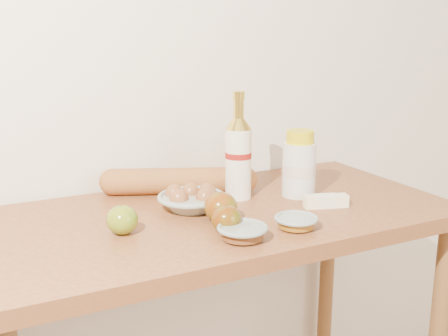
{
  "coord_description": "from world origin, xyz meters",
  "views": [
    {
      "loc": [
        -0.6,
        -0.04,
        1.36
      ],
      "look_at": [
        0.0,
        1.15,
        1.02
      ],
      "focal_mm": 45.0,
      "sensor_mm": 36.0,
      "label": 1
    }
  ],
  "objects": [
    {
      "name": "sugar_bowl",
      "position": [
        -0.04,
        0.98,
        0.92
      ],
      "size": [
        0.12,
        0.12,
        0.03
      ],
      "rotation": [
        0.0,
        0.0,
        -0.08
      ],
      "color": "gray",
      "rests_on": "table"
    },
    {
      "name": "bourbon_bottle",
      "position": [
        0.1,
        1.26,
        1.02
      ],
      "size": [
        0.09,
        0.09,
        0.29
      ],
      "rotation": [
        0.0,
        0.0,
        0.39
      ],
      "color": "#EFE6CA",
      "rests_on": "table"
    },
    {
      "name": "butter_stick",
      "position": [
        0.26,
        1.08,
        0.92
      ],
      "size": [
        0.12,
        0.06,
        0.03
      ],
      "rotation": [
        0.0,
        0.0,
        -0.3
      ],
      "color": "#FAEDC1",
      "rests_on": "table"
    },
    {
      "name": "table",
      "position": [
        0.0,
        1.18,
        0.78
      ],
      "size": [
        1.2,
        0.6,
        0.9
      ],
      "color": "#975930",
      "rests_on": "ground"
    },
    {
      "name": "apple_redgreen_front",
      "position": [
        -0.05,
        1.04,
        0.93
      ],
      "size": [
        0.08,
        0.08,
        0.06
      ],
      "rotation": [
        0.0,
        0.0,
        -0.25
      ],
      "color": "maroon",
      "rests_on": "table"
    },
    {
      "name": "apple_yellowgreen",
      "position": [
        -0.27,
        1.14,
        0.93
      ],
      "size": [
        0.09,
        0.09,
        0.07
      ],
      "rotation": [
        0.0,
        0.0,
        -0.38
      ],
      "color": "olive",
      "rests_on": "table"
    },
    {
      "name": "cream_bottle",
      "position": [
        0.26,
        1.2,
        0.98
      ],
      "size": [
        0.11,
        0.11,
        0.18
      ],
      "rotation": [
        0.0,
        0.0,
        -0.2
      ],
      "color": "silver",
      "rests_on": "table"
    },
    {
      "name": "egg_bowl",
      "position": [
        -0.06,
        1.22,
        0.93
      ],
      "size": [
        0.22,
        0.22,
        0.06
      ],
      "rotation": [
        0.0,
        0.0,
        -0.33
      ],
      "color": "#919E98",
      "rests_on": "table"
    },
    {
      "name": "back_wall",
      "position": [
        0.0,
        1.51,
        1.3
      ],
      "size": [
        3.5,
        0.02,
        2.6
      ],
      "primitive_type": "cube",
      "color": "silver",
      "rests_on": "ground"
    },
    {
      "name": "syrup_bowl",
      "position": [
        0.1,
        0.99,
        0.92
      ],
      "size": [
        0.12,
        0.12,
        0.03
      ],
      "rotation": [
        0.0,
        0.0,
        -0.21
      ],
      "color": "gray",
      "rests_on": "table"
    },
    {
      "name": "baguette",
      "position": [
        -0.03,
        1.37,
        0.94
      ],
      "size": [
        0.44,
        0.24,
        0.07
      ],
      "rotation": [
        0.0,
        0.0,
        -0.4
      ],
      "color": "#B57037",
      "rests_on": "table"
    },
    {
      "name": "apple_redgreen_right",
      "position": [
        -0.03,
        1.11,
        0.94
      ],
      "size": [
        0.08,
        0.08,
        0.07
      ],
      "rotation": [
        0.0,
        0.0,
        -0.0
      ],
      "color": "#950C08",
      "rests_on": "table"
    }
  ]
}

